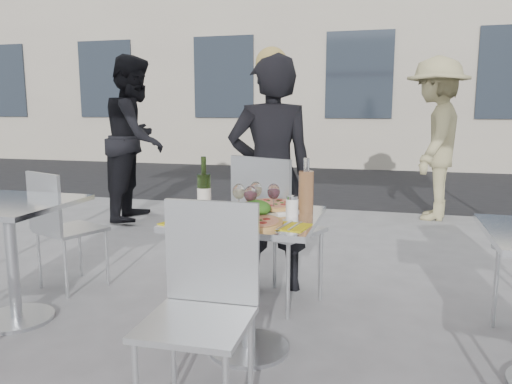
% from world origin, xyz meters
% --- Properties ---
extents(ground, '(80.00, 80.00, 0.00)m').
position_xyz_m(ground, '(0.00, 0.00, 0.00)').
color(ground, slate).
extents(street_asphalt, '(24.00, 5.00, 0.00)m').
position_xyz_m(street_asphalt, '(0.00, 6.50, 0.00)').
color(street_asphalt, black).
rests_on(street_asphalt, ground).
extents(main_table, '(0.72, 0.72, 0.75)m').
position_xyz_m(main_table, '(0.00, 0.00, 0.54)').
color(main_table, '#B7BABF').
rests_on(main_table, ground).
extents(side_table_left, '(0.72, 0.72, 0.75)m').
position_xyz_m(side_table_left, '(-1.50, 0.00, 0.54)').
color(side_table_left, '#B7BABF').
rests_on(side_table_left, ground).
extents(chair_far, '(0.61, 0.61, 1.00)m').
position_xyz_m(chair_far, '(-0.02, 0.62, 0.59)').
color(chair_far, silver).
rests_on(chair_far, ground).
extents(chair_near, '(0.43, 0.44, 0.91)m').
position_xyz_m(chair_near, '(-0.02, -0.60, 0.54)').
color(chair_near, silver).
rests_on(chair_near, ground).
extents(side_chair_lfar, '(0.52, 0.52, 0.87)m').
position_xyz_m(side_chair_lfar, '(-1.55, 0.53, 0.51)').
color(side_chair_lfar, silver).
rests_on(side_chair_lfar, ground).
extents(woman_diner, '(0.72, 0.61, 1.66)m').
position_xyz_m(woman_diner, '(-0.11, 0.95, 0.83)').
color(woman_diner, black).
rests_on(woman_diner, ground).
extents(pedestrian_a, '(0.88, 1.04, 1.91)m').
position_xyz_m(pedestrian_a, '(-2.19, 2.86, 0.95)').
color(pedestrian_a, black).
rests_on(pedestrian_a, ground).
extents(pedestrian_b, '(0.91, 1.33, 1.89)m').
position_xyz_m(pedestrian_b, '(1.20, 3.77, 0.95)').
color(pedestrian_b, tan).
rests_on(pedestrian_b, ground).
extents(pizza_near, '(0.34, 0.34, 0.02)m').
position_xyz_m(pizza_near, '(0.05, -0.19, 0.76)').
color(pizza_near, '#E1B158').
rests_on(pizza_near, main_table).
extents(pizza_far, '(0.35, 0.35, 0.03)m').
position_xyz_m(pizza_far, '(0.08, 0.22, 0.77)').
color(pizza_far, white).
rests_on(pizza_far, main_table).
extents(salad_plate, '(0.22, 0.22, 0.09)m').
position_xyz_m(salad_plate, '(0.05, -0.01, 0.79)').
color(salad_plate, white).
rests_on(salad_plate, main_table).
extents(wine_bottle, '(0.07, 0.08, 0.29)m').
position_xyz_m(wine_bottle, '(-0.27, 0.07, 0.86)').
color(wine_bottle, '#324C1C').
rests_on(wine_bottle, main_table).
extents(carafe, '(0.08, 0.08, 0.29)m').
position_xyz_m(carafe, '(0.27, 0.18, 0.87)').
color(carafe, tan).
rests_on(carafe, main_table).
extents(sugar_shaker, '(0.06, 0.06, 0.11)m').
position_xyz_m(sugar_shaker, '(0.22, 0.04, 0.80)').
color(sugar_shaker, white).
rests_on(sugar_shaker, main_table).
extents(wineglass_white_a, '(0.07, 0.07, 0.16)m').
position_xyz_m(wineglass_white_a, '(-0.07, 0.06, 0.86)').
color(wineglass_white_a, white).
rests_on(wineglass_white_a, main_table).
extents(wineglass_white_b, '(0.07, 0.07, 0.16)m').
position_xyz_m(wineglass_white_b, '(-0.00, 0.15, 0.86)').
color(wineglass_white_b, white).
rests_on(wineglass_white_b, main_table).
extents(wineglass_red_a, '(0.07, 0.07, 0.16)m').
position_xyz_m(wineglass_red_a, '(0.01, -0.00, 0.86)').
color(wineglass_red_a, white).
rests_on(wineglass_red_a, main_table).
extents(wineglass_red_b, '(0.07, 0.07, 0.16)m').
position_xyz_m(wineglass_red_b, '(0.11, 0.10, 0.86)').
color(wineglass_red_b, white).
rests_on(wineglass_red_b, main_table).
extents(napkin_left, '(0.22, 0.22, 0.01)m').
position_xyz_m(napkin_left, '(-0.26, -0.25, 0.75)').
color(napkin_left, yellow).
rests_on(napkin_left, main_table).
extents(napkin_right, '(0.21, 0.21, 0.01)m').
position_xyz_m(napkin_right, '(0.25, -0.19, 0.75)').
color(napkin_right, yellow).
rests_on(napkin_right, main_table).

